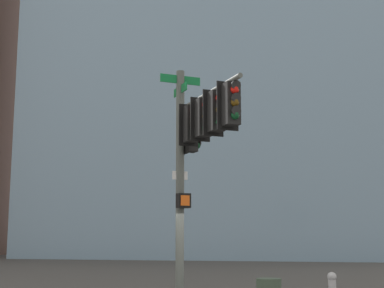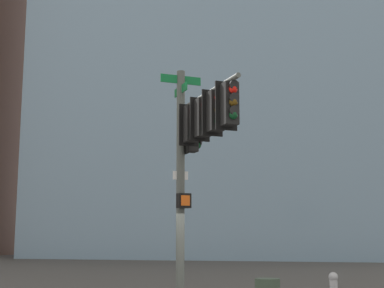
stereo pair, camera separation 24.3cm
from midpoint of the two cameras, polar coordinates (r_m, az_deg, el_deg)
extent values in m
cylinder|color=#4C514C|center=(15.74, -0.74, -4.18)|extent=(0.24, 0.24, 6.60)
cylinder|color=#4C514C|center=(14.36, 1.93, 5.05)|extent=(2.25, 3.21, 0.12)
cylinder|color=#4C514C|center=(15.36, 0.16, 2.37)|extent=(0.66, 0.90, 0.75)
cube|color=#0F6B33|center=(16.31, -0.72, 6.56)|extent=(1.03, 0.72, 0.24)
cube|color=#0F6B33|center=(16.23, -0.72, 5.55)|extent=(0.59, 0.85, 0.24)
cube|color=white|center=(15.77, -0.74, -3.22)|extent=(0.39, 0.28, 0.24)
cube|color=black|center=(15.21, 0.36, 2.06)|extent=(0.47, 0.47, 1.00)
cube|color=black|center=(15.38, 0.10, 1.93)|extent=(0.47, 0.34, 1.16)
sphere|color=red|center=(15.08, 0.64, 3.32)|extent=(0.20, 0.20, 0.20)
cylinder|color=black|center=(15.05, 0.73, 3.71)|extent=(0.21, 0.16, 0.23)
sphere|color=#4C330A|center=(15.02, 0.65, 2.21)|extent=(0.20, 0.20, 0.20)
cylinder|color=black|center=(14.98, 0.74, 2.59)|extent=(0.21, 0.16, 0.23)
sphere|color=#0A3819|center=(14.96, 0.65, 1.08)|extent=(0.20, 0.20, 0.20)
cylinder|color=black|center=(14.92, 0.74, 1.46)|extent=(0.21, 0.16, 0.23)
cube|color=black|center=(14.46, 1.56, 2.67)|extent=(0.47, 0.47, 1.00)
cube|color=black|center=(14.63, 1.27, 2.52)|extent=(0.47, 0.34, 1.16)
sphere|color=red|center=(14.34, 1.87, 4.00)|extent=(0.20, 0.20, 0.20)
cylinder|color=black|center=(14.30, 1.97, 4.41)|extent=(0.21, 0.16, 0.23)
sphere|color=#4C330A|center=(14.27, 1.88, 2.83)|extent=(0.20, 0.20, 0.20)
cylinder|color=black|center=(14.23, 1.98, 3.23)|extent=(0.21, 0.16, 0.23)
sphere|color=#0A3819|center=(14.21, 1.88, 1.65)|extent=(0.20, 0.20, 0.20)
cylinder|color=black|center=(14.17, 1.98, 2.05)|extent=(0.21, 0.16, 0.23)
cube|color=black|center=(13.72, 2.89, 3.34)|extent=(0.47, 0.47, 1.00)
cube|color=black|center=(13.88, 2.57, 3.18)|extent=(0.47, 0.34, 1.16)
sphere|color=red|center=(13.60, 3.23, 4.75)|extent=(0.20, 0.20, 0.20)
cylinder|color=black|center=(13.57, 3.34, 5.18)|extent=(0.21, 0.16, 0.23)
sphere|color=#4C330A|center=(13.53, 3.24, 3.52)|extent=(0.20, 0.20, 0.20)
cylinder|color=black|center=(13.50, 3.35, 3.94)|extent=(0.21, 0.16, 0.23)
sphere|color=#0A3819|center=(13.47, 3.26, 2.27)|extent=(0.20, 0.20, 0.20)
cylinder|color=black|center=(13.43, 3.37, 2.70)|extent=(0.21, 0.16, 0.23)
cube|color=black|center=(12.98, 4.38, 4.08)|extent=(0.47, 0.47, 1.00)
cube|color=black|center=(13.15, 4.02, 3.90)|extent=(0.47, 0.34, 1.16)
sphere|color=red|center=(12.88, 4.75, 5.58)|extent=(0.20, 0.20, 0.20)
cylinder|color=black|center=(12.85, 4.87, 6.03)|extent=(0.21, 0.16, 0.23)
sphere|color=#4C330A|center=(12.80, 4.77, 4.28)|extent=(0.20, 0.20, 0.20)
cylinder|color=black|center=(12.77, 4.89, 4.73)|extent=(0.21, 0.16, 0.23)
sphere|color=#0A3819|center=(12.74, 4.79, 2.97)|extent=(0.20, 0.20, 0.20)
cylinder|color=black|center=(12.70, 4.91, 3.42)|extent=(0.21, 0.16, 0.23)
cube|color=black|center=(16.05, 0.34, 0.95)|extent=(0.47, 0.47, 1.00)
cube|color=black|center=(15.98, -0.30, 0.99)|extent=(0.34, 0.47, 1.16)
sphere|color=#470A07|center=(16.18, 1.01, 1.94)|extent=(0.20, 0.20, 0.20)
cylinder|color=black|center=(16.22, 1.22, 2.24)|extent=(0.16, 0.21, 0.23)
sphere|color=#F29E0C|center=(16.13, 1.01, 0.90)|extent=(0.20, 0.20, 0.20)
cylinder|color=black|center=(16.17, 1.23, 1.20)|extent=(0.16, 0.21, 0.23)
sphere|color=#0A3819|center=(16.08, 1.02, -0.15)|extent=(0.20, 0.20, 0.20)
cylinder|color=black|center=(16.11, 1.23, 0.15)|extent=(0.16, 0.21, 0.23)
cube|color=black|center=(15.46, -0.39, -5.80)|extent=(0.44, 0.41, 0.40)
cube|color=#EA5914|center=(15.33, -0.21, -5.77)|extent=(0.22, 0.16, 0.28)
sphere|color=#B2B2B7|center=(16.79, 14.60, -12.96)|extent=(0.26, 0.26, 0.26)
camera|label=1|loc=(0.12, -89.54, -0.08)|focal=52.37mm
camera|label=2|loc=(0.12, 90.46, 0.08)|focal=52.37mm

